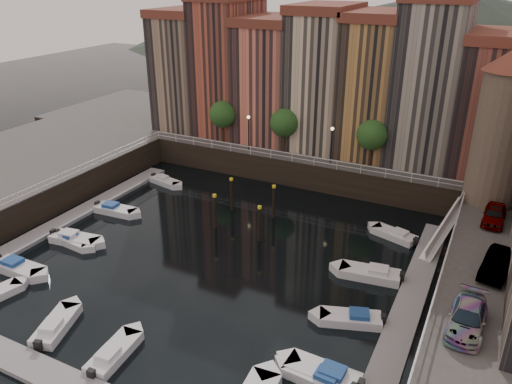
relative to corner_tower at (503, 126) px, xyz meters
The scene contains 27 objects.
ground 26.72m from the corner_tower, 144.06° to the right, with size 200.00×200.00×0.00m, color black.
quay_far 24.65m from the corner_tower, 150.10° to the left, with size 80.00×20.00×3.00m, color black.
dock_left 40.63m from the corner_tower, 156.82° to the right, with size 2.00×28.00×0.35m, color gray.
dock_right 18.84m from the corner_tower, 103.78° to the right, with size 2.00×28.00×0.35m, color gray.
mountains 97.26m from the corner_tower, 100.84° to the left, with size 145.00×100.00×18.00m.
far_terrace 18.98m from the corner_tower, 151.66° to the left, with size 48.70×10.30×17.50m.
corner_tower is the anchor object (origin of this frame).
promenade_trees 21.95m from the corner_tower, behind, with size 21.20×3.20×5.20m.
street_lamps 21.60m from the corner_tower, behind, with size 10.36×0.36×4.18m.
railings 23.10m from the corner_tower, 154.32° to the right, with size 36.08×34.04×0.52m.
gangway 9.86m from the corner_tower, 122.80° to the right, with size 2.78×8.32×3.73m.
mooring_pilings 23.83m from the corner_tower, 157.05° to the right, with size 5.69×5.09×3.78m.
boat_left_0 42.12m from the corner_tower, 143.54° to the right, with size 4.85×1.79×1.11m.
boat_left_1 38.86m from the corner_tower, 149.61° to the right, with size 4.42×1.97×1.00m.
boat_left_2 38.72m from the corner_tower, 149.88° to the right, with size 4.91×2.35×1.10m.
boat_left_3 36.83m from the corner_tower, 159.31° to the right, with size 4.67×1.98×1.06m.
boat_left_4 34.86m from the corner_tower, behind, with size 4.24×2.27×0.95m.
boat_right_0 27.39m from the corner_tower, 106.10° to the right, with size 4.52×1.90×1.03m.
boat_right_1 27.00m from the corner_tower, 105.98° to the right, with size 4.80×1.91×1.10m.
boat_right_2 21.99m from the corner_tower, 110.76° to the right, with size 4.58×2.91×1.03m.
boat_right_3 17.36m from the corner_tower, 120.26° to the right, with size 5.10×2.41×1.15m.
boat_right_4 13.09m from the corner_tower, 143.92° to the right, with size 4.40×2.72×0.99m.
boat_near_1 38.72m from the corner_tower, 131.18° to the right, with size 2.90×4.64×1.04m.
boat_near_2 35.82m from the corner_tower, 124.19° to the right, with size 1.96×4.50×1.02m.
car_a 7.84m from the corner_tower, 81.30° to the right, with size 1.70×4.22×1.44m, color gray.
car_b 14.14m from the corner_tower, 84.06° to the right, with size 1.61×4.63×1.52m, color gray.
car_c 20.72m from the corner_tower, 89.83° to the right, with size 2.00×4.92×1.43m, color gray.
Camera 1 is at (19.63, -31.73, 22.41)m, focal length 35.00 mm.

